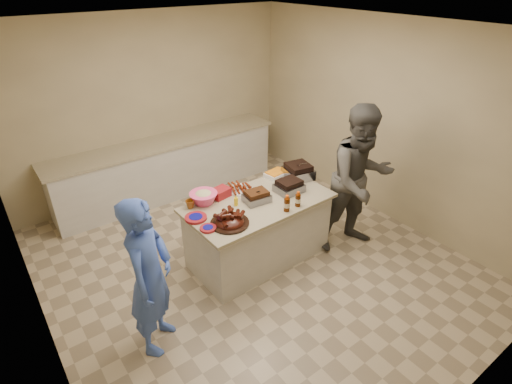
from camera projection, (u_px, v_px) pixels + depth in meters
room at (251, 262)px, 4.94m from camera, size 4.50×5.00×2.70m
back_counter at (168, 167)px, 6.26m from camera, size 3.60×0.64×0.90m
island at (258, 257)px, 5.04m from camera, size 1.75×0.95×0.82m
rib_platter at (230, 224)px, 4.23m from camera, size 0.44×0.44×0.17m
pulled_pork_tray at (257, 201)px, 4.63m from camera, size 0.31×0.25×0.09m
brisket_tray at (289, 191)px, 4.84m from camera, size 0.32×0.26×0.10m
roasting_pan at (298, 178)px, 5.15m from camera, size 0.39×0.39×0.13m
coleslaw_bowl at (204, 203)px, 4.60m from camera, size 0.33×0.33×0.22m
sausage_plate at (240, 190)px, 4.87m from camera, size 0.37×0.37×0.05m
mac_cheese_dish at (276, 176)px, 5.19m from camera, size 0.30×0.24×0.07m
bbq_bottle_a at (287, 211)px, 4.45m from camera, size 0.07×0.07×0.20m
bbq_bottle_b at (298, 206)px, 4.55m from camera, size 0.06×0.06×0.18m
mustard_bottle at (236, 205)px, 4.56m from camera, size 0.05×0.05×0.13m
sauce_bowl at (252, 196)px, 4.75m from camera, size 0.15×0.05×0.15m
plate_stack_large at (196, 219)px, 4.31m from camera, size 0.25×0.25×0.03m
plate_stack_small at (208, 229)px, 4.14m from camera, size 0.18×0.18×0.02m
plastic_cup at (191, 208)px, 4.51m from camera, size 0.11×0.10×0.11m
basket_stack at (221, 197)px, 4.73m from camera, size 0.24×0.20×0.11m
guest_blue at (161, 339)px, 3.92m from camera, size 1.54×1.54×0.38m
guest_gray at (351, 242)px, 5.30m from camera, size 1.35×2.05×0.71m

